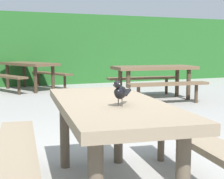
{
  "coord_description": "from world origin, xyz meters",
  "views": [
    {
      "loc": [
        -1.18,
        -2.63,
        1.15
      ],
      "look_at": [
        -0.19,
        -0.35,
        0.84
      ],
      "focal_mm": 54.85,
      "sensor_mm": 36.0,
      "label": 1
    }
  ],
  "objects_px": {
    "bird_grackle": "(120,92)",
    "picnic_table_far_centre": "(29,69)",
    "picnic_table_mid_left": "(154,74)",
    "picnic_table_foreground": "(110,125)"
  },
  "relations": [
    {
      "from": "picnic_table_far_centre",
      "to": "picnic_table_foreground",
      "type": "bearing_deg",
      "value": -94.92
    },
    {
      "from": "picnic_table_foreground",
      "to": "picnic_table_mid_left",
      "type": "distance_m",
      "value": 5.03
    },
    {
      "from": "picnic_table_foreground",
      "to": "bird_grackle",
      "type": "height_order",
      "value": "bird_grackle"
    },
    {
      "from": "picnic_table_mid_left",
      "to": "picnic_table_far_centre",
      "type": "bearing_deg",
      "value": 128.32
    },
    {
      "from": "picnic_table_foreground",
      "to": "picnic_table_far_centre",
      "type": "xyz_separation_m",
      "value": [
        0.6,
        6.97,
        0.0
      ]
    },
    {
      "from": "picnic_table_mid_left",
      "to": "bird_grackle",
      "type": "bearing_deg",
      "value": -123.01
    },
    {
      "from": "bird_grackle",
      "to": "picnic_table_far_centre",
      "type": "distance_m",
      "value": 7.25
    },
    {
      "from": "picnic_table_foreground",
      "to": "picnic_table_mid_left",
      "type": "xyz_separation_m",
      "value": [
        2.83,
        4.16,
        0.0
      ]
    },
    {
      "from": "picnic_table_foreground",
      "to": "picnic_table_far_centre",
      "type": "height_order",
      "value": "same"
    },
    {
      "from": "picnic_table_foreground",
      "to": "bird_grackle",
      "type": "distance_m",
      "value": 0.38
    }
  ]
}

